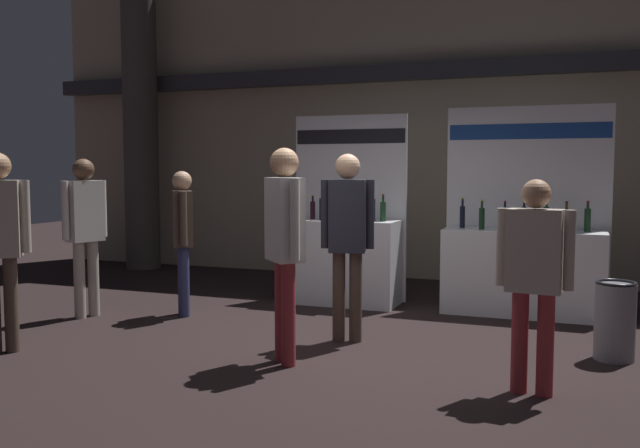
# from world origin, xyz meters

# --- Properties ---
(ground_plane) EXTENTS (26.62, 26.62, 0.00)m
(ground_plane) POSITION_xyz_m (0.00, 0.00, 0.00)
(ground_plane) COLOR black
(hall_colonnade) EXTENTS (13.31, 1.06, 5.61)m
(hall_colonnade) POSITION_xyz_m (0.00, 4.28, 2.76)
(hall_colonnade) COLOR tan
(hall_colonnade) RESTS_ON ground_plane
(exhibitor_booth_0) EXTENTS (1.47, 0.73, 2.35)m
(exhibitor_booth_0) POSITION_xyz_m (-0.77, 2.10, 0.62)
(exhibitor_booth_0) COLOR white
(exhibitor_booth_0) RESTS_ON ground_plane
(exhibitor_booth_1) EXTENTS (1.87, 0.66, 2.40)m
(exhibitor_booth_1) POSITION_xyz_m (1.38, 2.20, 0.60)
(exhibitor_booth_1) COLOR white
(exhibitor_booth_1) RESTS_ON ground_plane
(trash_bin) EXTENTS (0.34, 0.34, 0.70)m
(trash_bin) POSITION_xyz_m (2.28, 0.52, 0.35)
(trash_bin) COLOR slate
(trash_bin) RESTS_ON ground_plane
(visitor_0) EXTENTS (0.45, 0.45, 1.85)m
(visitor_0) POSITION_xyz_m (-0.38, -0.60, 1.12)
(visitor_0) COLOR maroon
(visitor_0) RESTS_ON ground_plane
(visitor_1) EXTENTS (0.36, 0.42, 1.65)m
(visitor_1) POSITION_xyz_m (-2.23, 0.76, 0.96)
(visitor_1) COLOR navy
(visitor_1) RESTS_ON ground_plane
(visitor_2) EXTENTS (0.50, 0.32, 1.82)m
(visitor_2) POSITION_xyz_m (-0.11, 0.30, 1.09)
(visitor_2) COLOR #47382D
(visitor_2) RESTS_ON ground_plane
(visitor_4) EXTENTS (0.56, 0.25, 1.60)m
(visitor_4) POSITION_xyz_m (1.66, -0.70, 0.94)
(visitor_4) COLOR maroon
(visitor_4) RESTS_ON ground_plane
(visitor_6) EXTENTS (0.31, 0.53, 1.78)m
(visitor_6) POSITION_xyz_m (-3.21, 0.30, 1.06)
(visitor_6) COLOR #ADA393
(visitor_6) RESTS_ON ground_plane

